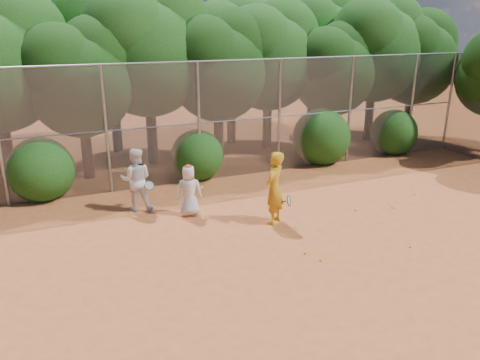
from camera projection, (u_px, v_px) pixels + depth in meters
name	position (u px, v px, depth m)	size (l,w,h in m)	color
ground	(318.00, 248.00, 11.29)	(80.00, 80.00, 0.00)	#AD5327
fence_back	(224.00, 120.00, 15.82)	(20.05, 0.09, 4.03)	gray
tree_2	(80.00, 73.00, 15.33)	(3.99, 3.47, 5.47)	black
tree_3	(148.00, 45.00, 16.87)	(4.89, 4.26, 6.70)	black
tree_4	(219.00, 62.00, 17.47)	(4.19, 3.64, 5.73)	black
tree_5	(269.00, 51.00, 19.00)	(4.51, 3.92, 6.17)	black
tree_6	(334.00, 66.00, 19.23)	(3.86, 3.36, 5.29)	black
tree_7	(376.00, 44.00, 20.42)	(4.77, 4.14, 6.53)	black
tree_8	(415.00, 54.00, 21.04)	(4.25, 3.70, 5.82)	black
tree_10	(110.00, 37.00, 18.35)	(5.15, 4.48, 7.06)	black
tree_11	(232.00, 47.00, 19.99)	(4.64, 4.03, 6.35)	black
tree_12	(315.00, 37.00, 22.07)	(5.02, 4.37, 6.88)	black
bush_0	(41.00, 167.00, 14.25)	(2.00, 2.00, 2.00)	#144310
bush_1	(197.00, 153.00, 16.13)	(1.80, 1.80, 1.80)	#144310
bush_2	(321.00, 134.00, 17.90)	(2.20, 2.20, 2.20)	#144310
bush_3	(394.00, 130.00, 19.24)	(1.90, 1.90, 1.90)	#144310
player_yellow	(274.00, 188.00, 12.44)	(0.92, 0.84, 1.99)	gold
player_teen	(189.00, 190.00, 13.02)	(0.82, 0.65, 1.49)	silver
player_white	(136.00, 180.00, 13.34)	(1.06, 0.93, 1.84)	silver
ball_0	(392.00, 207.00, 13.70)	(0.07, 0.07, 0.07)	#C4D827
ball_1	(356.00, 210.00, 13.54)	(0.07, 0.07, 0.07)	#C4D827
ball_2	(410.00, 247.00, 11.30)	(0.07, 0.07, 0.07)	#C4D827
ball_3	(414.00, 194.00, 14.75)	(0.07, 0.07, 0.07)	#C4D827
ball_4	(321.00, 260.00, 10.68)	(0.07, 0.07, 0.07)	#C4D827
ball_5	(334.00, 171.00, 17.01)	(0.07, 0.07, 0.07)	#C4D827
ball_6	(305.00, 253.00, 11.00)	(0.07, 0.07, 0.07)	#C4D827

